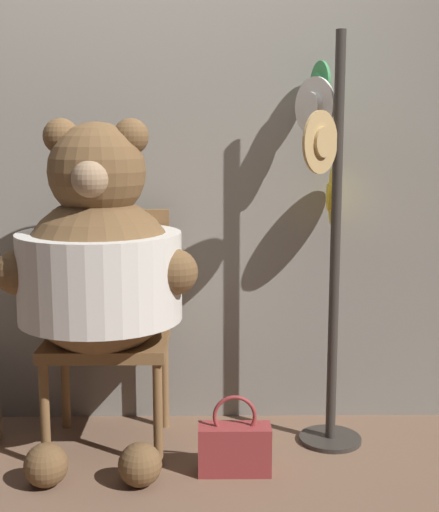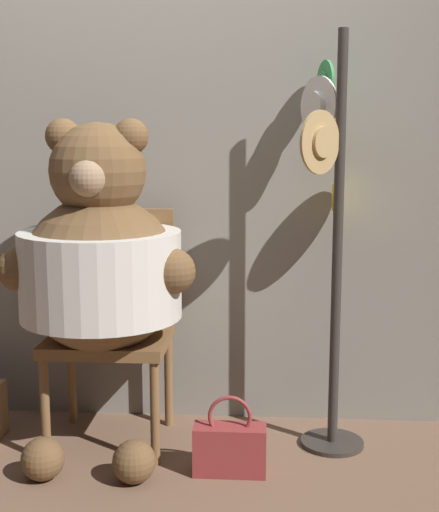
% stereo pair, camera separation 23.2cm
% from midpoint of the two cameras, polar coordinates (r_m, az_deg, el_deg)
% --- Properties ---
extents(ground_plane, '(14.00, 14.00, 0.00)m').
position_cam_midpoint_polar(ground_plane, '(3.16, -3.34, -16.01)').
color(ground_plane, brown).
extents(wall_back, '(8.00, 0.10, 2.45)m').
position_cam_midpoint_polar(wall_back, '(3.41, -2.37, 7.23)').
color(wall_back, gray).
rests_on(wall_back, ground_plane).
extents(chair, '(0.53, 0.47, 1.04)m').
position_cam_midpoint_polar(chair, '(3.24, -6.51, -4.80)').
color(chair, brown).
rests_on(chair, ground_plane).
extents(teddy_bear, '(0.83, 0.73, 1.44)m').
position_cam_midpoint_polar(teddy_bear, '(3.03, -7.38, -0.65)').
color(teddy_bear, brown).
rests_on(teddy_bear, ground_plane).
extents(hat_display_rack, '(0.32, 0.50, 1.80)m').
position_cam_midpoint_polar(hat_display_rack, '(3.12, 10.97, 2.90)').
color(hat_display_rack, '#332D28').
rests_on(hat_display_rack, ground_plane).
extents(handbag_on_ground, '(0.30, 0.12, 0.33)m').
position_cam_midpoint_polar(handbag_on_ground, '(3.01, 3.12, -15.09)').
color(handbag_on_ground, maroon).
rests_on(handbag_on_ground, ground_plane).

